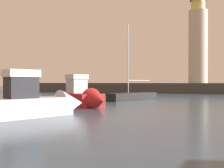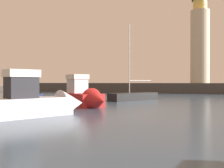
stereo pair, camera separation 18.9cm
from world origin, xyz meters
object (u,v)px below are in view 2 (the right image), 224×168
(sailboat_moored, at_px, (133,96))
(motorboat_1, at_px, (40,102))
(motorboat_0, at_px, (84,97))
(motorboat_3, at_px, (31,96))
(lighthouse, at_px, (200,41))

(sailboat_moored, bearing_deg, motorboat_1, -100.00)
(sailboat_moored, bearing_deg, motorboat_0, -106.15)
(motorboat_3, bearing_deg, sailboat_moored, 23.64)
(motorboat_0, height_order, sailboat_moored, sailboat_moored)
(lighthouse, xyz_separation_m, motorboat_0, (-11.52, -33.58, -10.13))
(lighthouse, bearing_deg, motorboat_3, -125.20)
(lighthouse, distance_m, motorboat_3, 37.36)
(lighthouse, xyz_separation_m, motorboat_1, (-11.69, -40.63, -10.09))
(motorboat_3, height_order, sailboat_moored, sailboat_moored)
(motorboat_1, distance_m, motorboat_3, 14.46)
(lighthouse, xyz_separation_m, sailboat_moored, (-8.77, -24.10, -10.50))
(lighthouse, relative_size, motorboat_1, 2.47)
(lighthouse, relative_size, motorboat_0, 2.47)
(motorboat_1, bearing_deg, lighthouse, 73.95)
(motorboat_0, relative_size, motorboat_1, 1.00)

